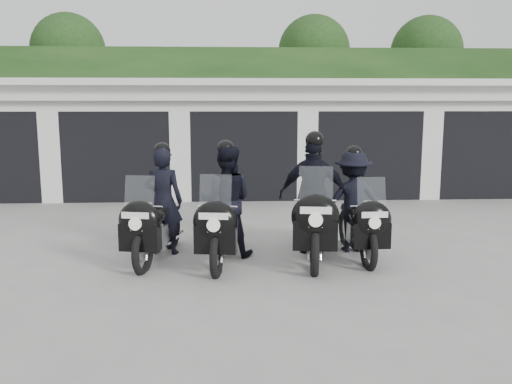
{
  "coord_description": "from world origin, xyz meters",
  "views": [
    {
      "loc": [
        -0.38,
        -7.72,
        2.41
      ],
      "look_at": [
        0.04,
        0.48,
        1.05
      ],
      "focal_mm": 38.0,
      "sensor_mm": 36.0,
      "label": 1
    }
  ],
  "objects_px": {
    "police_bike_b": "(224,208)",
    "police_bike_c": "(314,203)",
    "police_bike_d": "(355,207)",
    "police_bike_a": "(158,212)"
  },
  "relations": [
    {
      "from": "police_bike_b",
      "to": "police_bike_c",
      "type": "height_order",
      "value": "police_bike_c"
    },
    {
      "from": "police_bike_d",
      "to": "police_bike_a",
      "type": "bearing_deg",
      "value": -179.57
    },
    {
      "from": "police_bike_a",
      "to": "police_bike_b",
      "type": "height_order",
      "value": "police_bike_b"
    },
    {
      "from": "police_bike_b",
      "to": "police_bike_c",
      "type": "relative_size",
      "value": 0.93
    },
    {
      "from": "police_bike_a",
      "to": "police_bike_b",
      "type": "relative_size",
      "value": 0.97
    },
    {
      "from": "police_bike_b",
      "to": "police_bike_c",
      "type": "bearing_deg",
      "value": 11.25
    },
    {
      "from": "police_bike_a",
      "to": "police_bike_c",
      "type": "relative_size",
      "value": 0.9
    },
    {
      "from": "police_bike_d",
      "to": "police_bike_b",
      "type": "bearing_deg",
      "value": -176.54
    },
    {
      "from": "police_bike_b",
      "to": "police_bike_a",
      "type": "bearing_deg",
      "value": -176.42
    },
    {
      "from": "police_bike_b",
      "to": "police_bike_c",
      "type": "distance_m",
      "value": 1.41
    }
  ]
}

